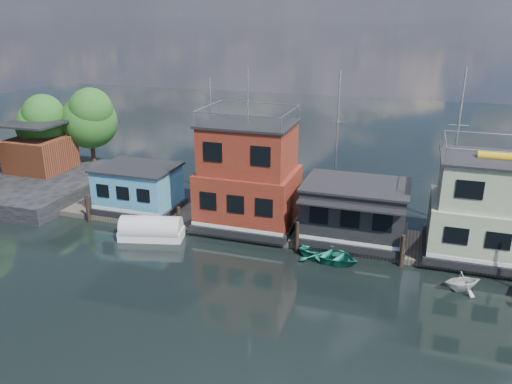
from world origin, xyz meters
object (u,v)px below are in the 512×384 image
(houseboat_dark, at_px, (355,211))
(dinghy_white, at_px, (462,281))
(houseboat_red, at_px, (248,177))
(houseboat_green, at_px, (495,211))
(tarp_runabout, at_px, (151,230))
(houseboat_blue, at_px, (139,188))
(dinghy_teal, at_px, (329,255))

(houseboat_dark, distance_m, dinghy_white, 8.75)
(houseboat_red, xyz_separation_m, dinghy_white, (15.12, -4.77, -3.49))
(houseboat_red, relative_size, houseboat_green, 1.41)
(houseboat_dark, bearing_deg, tarp_runabout, -163.81)
(houseboat_blue, relative_size, tarp_runabout, 1.31)
(houseboat_dark, bearing_deg, houseboat_green, 0.12)
(houseboat_blue, xyz_separation_m, tarp_runabout, (3.38, -4.12, -1.51))
(houseboat_green, bearing_deg, dinghy_teal, -161.10)
(tarp_runabout, xyz_separation_m, dinghy_teal, (13.00, 0.66, -0.26))
(houseboat_blue, distance_m, tarp_runabout, 5.54)
(houseboat_red, xyz_separation_m, dinghy_teal, (6.88, -3.46, -3.67))
(dinghy_teal, height_order, dinghy_white, dinghy_white)
(houseboat_blue, xyz_separation_m, houseboat_dark, (17.50, -0.02, 0.21))
(dinghy_teal, bearing_deg, houseboat_green, -52.41)
(houseboat_green, bearing_deg, houseboat_red, -180.00)
(houseboat_blue, xyz_separation_m, houseboat_red, (9.50, 0.00, 1.90))
(houseboat_red, bearing_deg, houseboat_dark, -0.14)
(houseboat_dark, height_order, tarp_runabout, houseboat_dark)
(dinghy_teal, distance_m, dinghy_white, 8.34)
(houseboat_dark, distance_m, tarp_runabout, 14.80)
(houseboat_blue, height_order, houseboat_red, houseboat_red)
(houseboat_dark, distance_m, houseboat_green, 9.07)
(houseboat_red, distance_m, houseboat_green, 17.01)
(houseboat_blue, bearing_deg, houseboat_dark, -0.06)
(houseboat_red, distance_m, houseboat_dark, 8.18)
(houseboat_blue, relative_size, houseboat_green, 0.76)
(houseboat_red, bearing_deg, dinghy_white, -17.52)
(tarp_runabout, distance_m, dinghy_teal, 13.02)
(dinghy_white, bearing_deg, houseboat_red, 45.28)
(tarp_runabout, bearing_deg, dinghy_white, -15.89)
(tarp_runabout, bearing_deg, houseboat_red, 19.81)
(houseboat_red, bearing_deg, houseboat_blue, -180.00)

